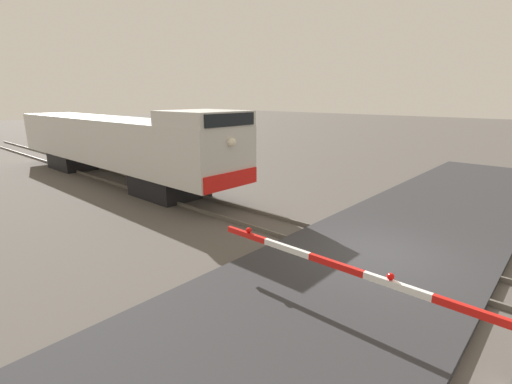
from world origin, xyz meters
TOP-DOWN VIEW (x-y plane):
  - ground_plane at (0.00, 0.00)m, footprint 160.00×160.00m
  - rail_track_left at (-0.72, 0.00)m, footprint 0.08×80.00m
  - rail_track_right at (0.72, 0.00)m, footprint 0.08×80.00m
  - road_surface at (0.00, 0.00)m, footprint 36.00×5.69m
  - locomotive at (0.00, 15.23)m, footprint 2.98×18.91m
  - crossing_gate at (-3.38, -2.75)m, footprint 0.36×7.11m

SIDE VIEW (x-z plane):
  - ground_plane at x=0.00m, z-range 0.00..0.00m
  - rail_track_left at x=-0.72m, z-range 0.00..0.15m
  - rail_track_right at x=0.72m, z-range 0.00..0.15m
  - road_surface at x=0.00m, z-range 0.00..0.16m
  - crossing_gate at x=-3.38m, z-range 0.19..1.57m
  - locomotive at x=0.00m, z-range 0.09..4.10m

